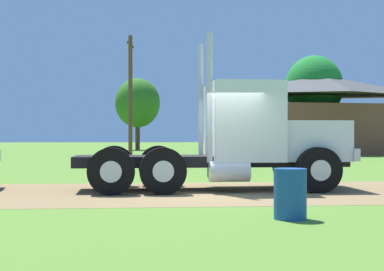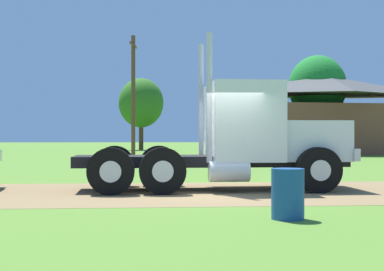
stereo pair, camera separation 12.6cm
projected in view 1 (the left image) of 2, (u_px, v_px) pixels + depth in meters
ground_plane at (212, 192)px, 14.66m from camera, size 200.00×200.00×0.00m
dirt_track at (212, 192)px, 14.66m from camera, size 120.00×5.93×0.01m
truck_foreground_white at (245, 139)px, 15.51m from camera, size 7.28×2.82×4.01m
visitor_far_side at (213, 149)px, 19.96m from camera, size 0.58×0.43×1.75m
steel_barrel at (290, 194)px, 10.02m from camera, size 0.57×0.57×0.88m
shed_building at (324, 116)px, 43.68m from camera, size 14.56×7.79×5.88m
utility_pole_near at (130, 93)px, 36.93m from camera, size 0.41×2.20×7.78m
tree_mid at (138, 103)px, 56.15m from camera, size 4.33×4.33×6.94m
tree_right at (314, 87)px, 45.15m from camera, size 4.47×4.47×7.63m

